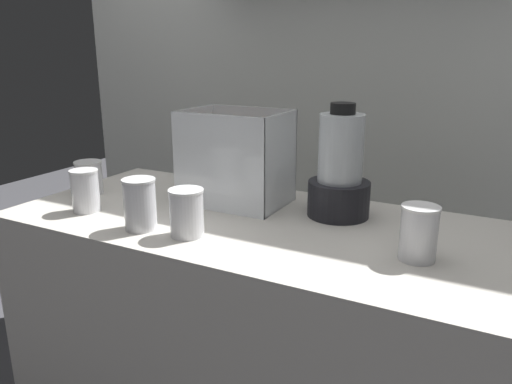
# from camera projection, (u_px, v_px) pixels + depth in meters

# --- Properties ---
(counter) EXTENTS (1.40, 0.64, 0.90)m
(counter) POSITION_uv_depth(u_px,v_px,m) (256.00, 360.00, 1.50)
(counter) COLOR beige
(counter) RESTS_ON ground_plane
(back_wall_unit) EXTENTS (2.60, 0.24, 2.50)m
(back_wall_unit) POSITION_uv_depth(u_px,v_px,m) (348.00, 72.00, 1.92)
(back_wall_unit) COLOR silver
(back_wall_unit) RESTS_ON ground_plane
(carrot_display_bin) EXTENTS (0.30, 0.22, 0.28)m
(carrot_display_bin) POSITION_uv_depth(u_px,v_px,m) (234.00, 173.00, 1.51)
(carrot_display_bin) COLOR white
(carrot_display_bin) RESTS_ON counter
(blender_pitcher) EXTENTS (0.17, 0.17, 0.32)m
(blender_pitcher) POSITION_uv_depth(u_px,v_px,m) (340.00, 173.00, 1.37)
(blender_pitcher) COLOR black
(blender_pitcher) RESTS_ON counter
(juice_cup_mango_far_left) EXTENTS (0.09, 0.09, 0.11)m
(juice_cup_mango_far_left) POSITION_uv_depth(u_px,v_px,m) (89.00, 180.00, 1.60)
(juice_cup_mango_far_left) COLOR white
(juice_cup_mango_far_left) RESTS_ON counter
(juice_cup_beet_left) EXTENTS (0.08, 0.08, 0.12)m
(juice_cup_beet_left) POSITION_uv_depth(u_px,v_px,m) (85.00, 192.00, 1.43)
(juice_cup_beet_left) COLOR white
(juice_cup_beet_left) RESTS_ON counter
(juice_cup_beet_middle) EXTENTS (0.09, 0.09, 0.14)m
(juice_cup_beet_middle) POSITION_uv_depth(u_px,v_px,m) (140.00, 207.00, 1.28)
(juice_cup_beet_middle) COLOR white
(juice_cup_beet_middle) RESTS_ON counter
(juice_cup_pomegranate_right) EXTENTS (0.09, 0.09, 0.12)m
(juice_cup_pomegranate_right) POSITION_uv_depth(u_px,v_px,m) (187.00, 214.00, 1.24)
(juice_cup_pomegranate_right) COLOR white
(juice_cup_pomegranate_right) RESTS_ON counter
(juice_cup_orange_far_right) EXTENTS (0.09, 0.09, 0.13)m
(juice_cup_orange_far_right) POSITION_uv_depth(u_px,v_px,m) (418.00, 236.00, 1.10)
(juice_cup_orange_far_right) COLOR white
(juice_cup_orange_far_right) RESTS_ON counter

